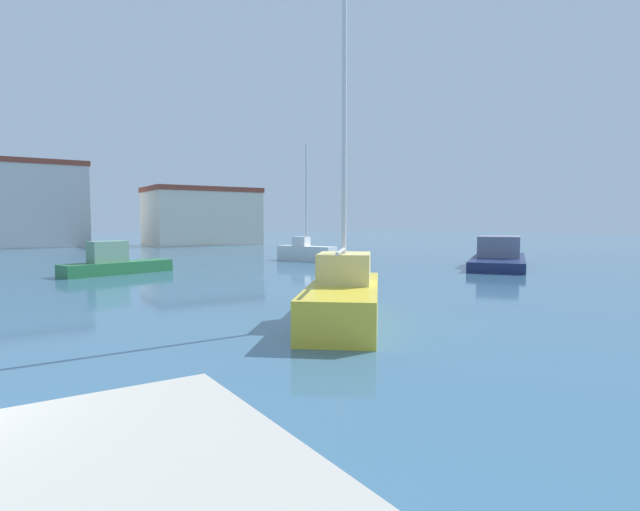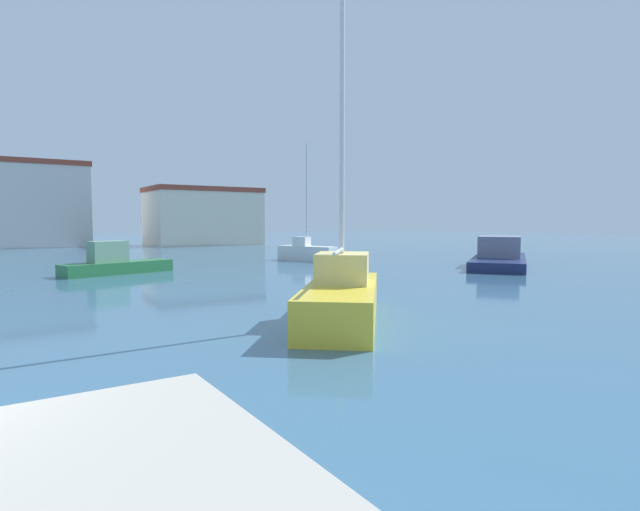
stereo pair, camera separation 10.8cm
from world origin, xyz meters
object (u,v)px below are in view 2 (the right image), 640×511
at_px(motorboat_navy_near_pier, 499,256).
at_px(motorboat_green_center_channel, 115,263).
at_px(sailboat_white_distant_east, 306,251).
at_px(sailboat_yellow_inner_mooring, 342,296).

height_order(motorboat_navy_near_pier, motorboat_green_center_channel, motorboat_navy_near_pier).
bearing_deg(motorboat_green_center_channel, sailboat_white_distant_east, 8.56).
xyz_separation_m(sailboat_white_distant_east, sailboat_yellow_inner_mooring, (-9.47, -17.13, 0.03)).
distance_m(motorboat_navy_near_pier, sailboat_yellow_inner_mooring, 18.33).
xyz_separation_m(motorboat_green_center_channel, sailboat_yellow_inner_mooring, (2.48, -15.33, 0.14)).
distance_m(sailboat_white_distant_east, sailboat_yellow_inner_mooring, 19.58).
relative_size(sailboat_white_distant_east, motorboat_navy_near_pier, 0.84).
distance_m(motorboat_green_center_channel, sailboat_yellow_inner_mooring, 15.53).
bearing_deg(sailboat_yellow_inner_mooring, sailboat_white_distant_east, 61.05).
bearing_deg(sailboat_white_distant_east, sailboat_yellow_inner_mooring, -118.95).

